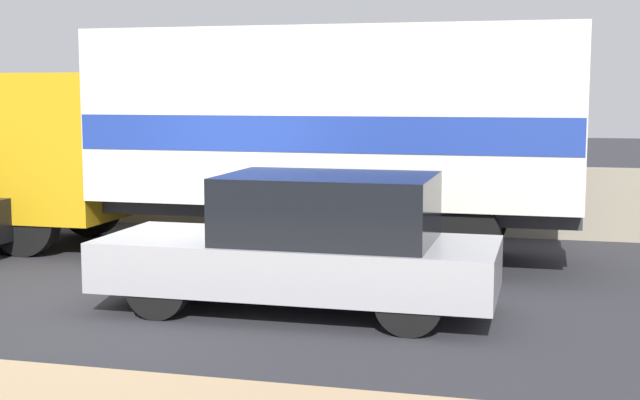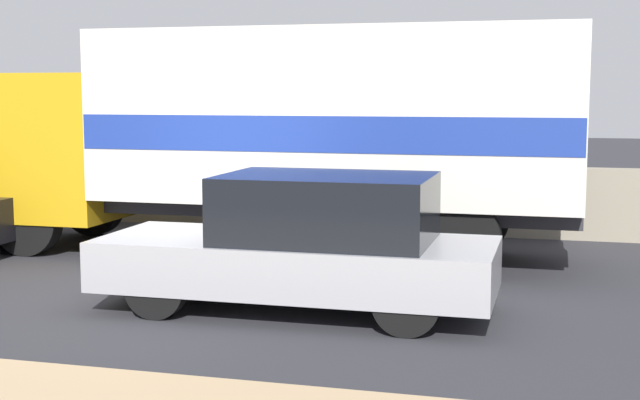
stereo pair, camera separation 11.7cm
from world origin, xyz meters
name	(u,v)px [view 2 (the right image)]	position (x,y,z in m)	size (l,w,h in m)	color
ground_plane	(194,300)	(0.00, 0.00, 0.00)	(80.00, 80.00, 0.00)	#2D2D33
stone_wall_backdrop	(320,196)	(0.00, 5.79, 0.60)	(60.00, 0.35, 1.20)	gray
box_truck	(283,129)	(0.15, 3.08, 1.91)	(9.19, 2.43, 3.35)	gold
car_hatchback	(308,244)	(1.45, -0.15, 0.77)	(4.44, 1.71, 1.55)	#9E9EA3
pedestrian	(100,176)	(-4.05, 5.16, 0.91)	(0.38, 0.38, 1.76)	#473828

